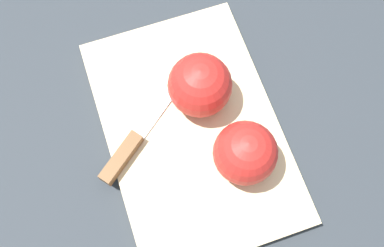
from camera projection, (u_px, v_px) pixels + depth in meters
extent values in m
plane|color=#282D33|center=(192.00, 132.00, 0.65)|extent=(4.00, 4.00, 0.00)
cube|color=#D1B789|center=(192.00, 130.00, 0.64)|extent=(0.40, 0.31, 0.02)
sphere|color=red|center=(245.00, 153.00, 0.58)|extent=(0.08, 0.08, 0.08)
cylinder|color=beige|center=(250.00, 150.00, 0.58)|extent=(0.08, 0.00, 0.08)
sphere|color=red|center=(200.00, 85.00, 0.61)|extent=(0.09, 0.09, 0.09)
cylinder|color=beige|center=(195.00, 88.00, 0.61)|extent=(0.08, 0.01, 0.08)
cube|color=silver|center=(160.00, 107.00, 0.64)|extent=(0.06, 0.10, 0.00)
cube|color=brown|center=(121.00, 158.00, 0.61)|extent=(0.05, 0.08, 0.02)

